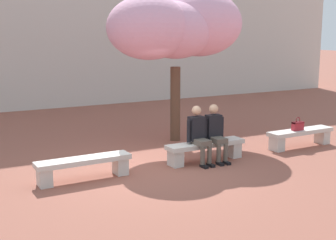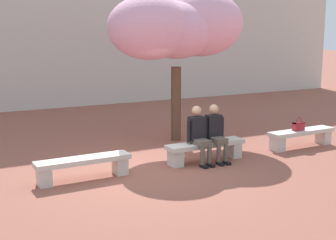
{
  "view_description": "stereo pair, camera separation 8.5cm",
  "coord_description": "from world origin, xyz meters",
  "px_view_note": "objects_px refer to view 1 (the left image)",
  "views": [
    {
      "loc": [
        -4.14,
        -8.67,
        2.93
      ],
      "look_at": [
        0.57,
        0.2,
        1.0
      ],
      "focal_mm": 50.0,
      "sensor_mm": 36.0,
      "label": 1
    },
    {
      "loc": [
        -4.06,
        -8.71,
        2.93
      ],
      "look_at": [
        0.57,
        0.2,
        1.0
      ],
      "focal_mm": 50.0,
      "sensor_mm": 36.0,
      "label": 2
    }
  ],
  "objects_px": {
    "stone_bench_near_west": "(84,165)",
    "person_seated_right": "(215,131)",
    "stone_bench_near_east": "(300,135)",
    "person_seated_left": "(199,133)",
    "cherry_tree_main": "(178,27)",
    "stone_bench_center": "(206,148)",
    "handbag": "(298,125)"
  },
  "relations": [
    {
      "from": "person_seated_right",
      "to": "handbag",
      "type": "relative_size",
      "value": 3.81
    },
    {
      "from": "stone_bench_near_east",
      "to": "person_seated_left",
      "type": "xyz_separation_m",
      "value": [
        -3.08,
        -0.05,
        0.39
      ]
    },
    {
      "from": "stone_bench_near_west",
      "to": "stone_bench_near_east",
      "type": "relative_size",
      "value": 1.0
    },
    {
      "from": "cherry_tree_main",
      "to": "person_seated_right",
      "type": "bearing_deg",
      "value": -96.59
    },
    {
      "from": "stone_bench_near_east",
      "to": "cherry_tree_main",
      "type": "distance_m",
      "value": 4.22
    },
    {
      "from": "person_seated_right",
      "to": "person_seated_left",
      "type": "bearing_deg",
      "value": -179.99
    },
    {
      "from": "stone_bench_near_west",
      "to": "person_seated_left",
      "type": "distance_m",
      "value": 2.66
    },
    {
      "from": "stone_bench_near_east",
      "to": "person_seated_right",
      "type": "relative_size",
      "value": 1.49
    },
    {
      "from": "cherry_tree_main",
      "to": "stone_bench_near_west",
      "type": "bearing_deg",
      "value": -146.8
    },
    {
      "from": "person_seated_right",
      "to": "cherry_tree_main",
      "type": "xyz_separation_m",
      "value": [
        0.26,
        2.24,
        2.32
      ]
    },
    {
      "from": "handbag",
      "to": "person_seated_right",
      "type": "bearing_deg",
      "value": -179.28
    },
    {
      "from": "stone_bench_near_west",
      "to": "person_seated_right",
      "type": "xyz_separation_m",
      "value": [
        3.08,
        -0.05,
        0.39
      ]
    },
    {
      "from": "cherry_tree_main",
      "to": "stone_bench_center",
      "type": "bearing_deg",
      "value": -102.42
    },
    {
      "from": "stone_bench_near_east",
      "to": "person_seated_right",
      "type": "distance_m",
      "value": 2.66
    },
    {
      "from": "handbag",
      "to": "cherry_tree_main",
      "type": "distance_m",
      "value": 3.98
    },
    {
      "from": "person_seated_right",
      "to": "handbag",
      "type": "xyz_separation_m",
      "value": [
        2.51,
        0.03,
        -0.12
      ]
    },
    {
      "from": "cherry_tree_main",
      "to": "stone_bench_near_east",
      "type": "bearing_deg",
      "value": -42.59
    },
    {
      "from": "stone_bench_near_west",
      "to": "stone_bench_near_east",
      "type": "xyz_separation_m",
      "value": [
        5.72,
        0.0,
        0.0
      ]
    },
    {
      "from": "person_seated_left",
      "to": "person_seated_right",
      "type": "bearing_deg",
      "value": 0.01
    },
    {
      "from": "handbag",
      "to": "person_seated_left",
      "type": "bearing_deg",
      "value": -179.39
    },
    {
      "from": "stone_bench_near_west",
      "to": "handbag",
      "type": "xyz_separation_m",
      "value": [
        5.59,
        -0.02,
        0.27
      ]
    },
    {
      "from": "stone_bench_center",
      "to": "person_seated_left",
      "type": "relative_size",
      "value": 1.49
    },
    {
      "from": "stone_bench_near_east",
      "to": "person_seated_left",
      "type": "distance_m",
      "value": 3.11
    },
    {
      "from": "stone_bench_near_west",
      "to": "person_seated_right",
      "type": "bearing_deg",
      "value": -0.99
    },
    {
      "from": "stone_bench_near_east",
      "to": "person_seated_left",
      "type": "height_order",
      "value": "person_seated_left"
    },
    {
      "from": "stone_bench_center",
      "to": "person_seated_left",
      "type": "distance_m",
      "value": 0.45
    },
    {
      "from": "stone_bench_near_west",
      "to": "cherry_tree_main",
      "type": "height_order",
      "value": "cherry_tree_main"
    },
    {
      "from": "stone_bench_near_east",
      "to": "person_seated_right",
      "type": "bearing_deg",
      "value": -178.84
    },
    {
      "from": "stone_bench_center",
      "to": "handbag",
      "type": "xyz_separation_m",
      "value": [
        2.73,
        -0.02,
        0.27
      ]
    },
    {
      "from": "person_seated_right",
      "to": "handbag",
      "type": "height_order",
      "value": "person_seated_right"
    },
    {
      "from": "stone_bench_center",
      "to": "cherry_tree_main",
      "type": "height_order",
      "value": "cherry_tree_main"
    },
    {
      "from": "stone_bench_near_west",
      "to": "stone_bench_center",
      "type": "relative_size",
      "value": 1.0
    }
  ]
}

